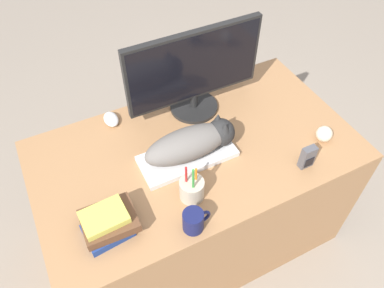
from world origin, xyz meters
name	(u,v)px	position (x,y,z in m)	size (l,w,h in m)	color
desk	(196,196)	(0.00, 0.38, 0.35)	(1.35, 0.76, 0.70)	#9E7047
keyboard	(187,156)	(-0.06, 0.35, 0.72)	(0.39, 0.17, 0.02)	silver
cat	(195,142)	(-0.02, 0.35, 0.79)	(0.39, 0.14, 0.14)	#66605B
monitor	(194,70)	(0.11, 0.61, 0.92)	(0.61, 0.22, 0.40)	black
computer_mouse	(111,119)	(-0.27, 0.70, 0.72)	(0.06, 0.10, 0.03)	silver
coffee_mug	(194,221)	(-0.17, 0.06, 0.75)	(0.11, 0.08, 0.09)	#141947
pen_cup	(192,189)	(-0.12, 0.18, 0.75)	(0.09, 0.09, 0.18)	#B2A893
baseball	(324,134)	(0.51, 0.19, 0.74)	(0.07, 0.07, 0.07)	beige
phone	(308,157)	(0.35, 0.11, 0.76)	(0.06, 0.03, 0.10)	#4C4C51
book_stack	(108,223)	(-0.44, 0.18, 0.75)	(0.19, 0.16, 0.10)	navy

